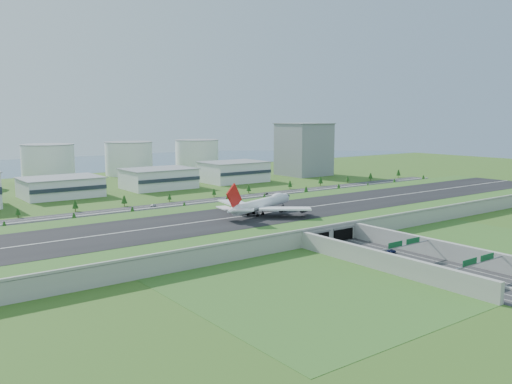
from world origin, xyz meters
TOP-DOWN VIEW (x-y plane):
  - ground at (0.00, 0.00)m, footprint 1200.00×1200.00m
  - airfield_deck at (0.00, -0.09)m, footprint 520.00×100.00m
  - underpass_road at (0.00, -99.42)m, footprint 38.80×120.40m
  - sign_gantry_near at (0.00, -95.04)m, footprint 38.70×0.70m
  - sign_gantry_far at (0.00, -130.04)m, footprint 38.70×0.70m
  - north_expressway at (0.00, 95.00)m, footprint 560.00×36.00m
  - tree_row at (18.03, 95.04)m, footprint 505.92×48.64m
  - hangar_mid_a at (-60.00, 190.00)m, footprint 58.00×42.00m
  - hangar_mid_b at (25.00, 190.00)m, footprint 58.00×42.00m
  - hangar_mid_c at (105.00, 190.00)m, footprint 58.00×42.00m
  - office_tower at (200.00, 195.00)m, footprint 46.00×46.00m
  - fuel_tank_b at (-35.00, 310.00)m, footprint 50.00×50.00m
  - fuel_tank_c at (50.00, 310.00)m, footprint 50.00×50.00m
  - fuel_tank_d at (135.00, 310.00)m, footprint 50.00×50.00m
  - bay_water at (0.00, 480.00)m, footprint 1200.00×260.00m
  - boeing_747 at (-5.90, 0.01)m, footprint 63.27×58.70m
  - car_0 at (-10.86, -76.24)m, footprint 2.85×5.05m
  - car_1 at (-8.08, -116.51)m, footprint 3.68×5.27m
  - car_2 at (7.87, -80.78)m, footprint 3.31×6.28m
  - car_5 at (75.55, 100.49)m, footprint 4.82×3.11m
  - car_6 at (147.32, 85.47)m, footprint 6.02×3.61m
  - car_7 at (-22.67, 103.98)m, footprint 5.67×3.68m

SIDE VIEW (x-z plane):
  - ground at x=0.00m, z-range 0.00..0.00m
  - bay_water at x=0.00m, z-range 0.00..0.06m
  - north_expressway at x=0.00m, z-range 0.00..0.12m
  - car_5 at x=75.55m, z-range 0.12..1.62m
  - car_7 at x=-22.67m, z-range 0.12..1.65m
  - car_6 at x=147.32m, z-range 0.12..1.68m
  - car_0 at x=-10.86m, z-range 0.12..1.74m
  - car_1 at x=-8.08m, z-range 0.12..1.77m
  - car_2 at x=7.87m, z-range 0.12..1.81m
  - underpass_road at x=0.00m, z-range -0.57..7.43m
  - airfield_deck at x=0.00m, z-range -0.48..8.72m
  - tree_row at x=18.03m, z-range 0.50..8.80m
  - sign_gantry_near at x=0.00m, z-range 2.05..11.85m
  - sign_gantry_far at x=0.00m, z-range 2.05..11.85m
  - hangar_mid_a at x=-60.00m, z-range 0.00..15.00m
  - hangar_mid_b at x=25.00m, z-range 0.00..17.00m
  - hangar_mid_c at x=105.00m, z-range 0.00..19.00m
  - boeing_747 at x=-5.90m, z-range 3.56..24.10m
  - fuel_tank_b at x=-35.00m, z-range 0.00..35.00m
  - fuel_tank_c at x=50.00m, z-range 0.00..35.00m
  - fuel_tank_d at x=135.00m, z-range 0.00..35.00m
  - office_tower at x=200.00m, z-range 0.00..55.00m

